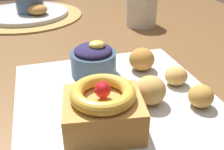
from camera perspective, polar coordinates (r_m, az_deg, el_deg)
name	(u,v)px	position (r m, az deg, el deg)	size (l,w,h in m)	color
dining_table	(66,88)	(0.63, -10.26, -2.88)	(1.32, 1.07, 0.73)	brown
woven_placemat	(27,16)	(0.91, -18.38, 12.39)	(0.36, 0.36, 0.01)	#AD894C
front_plate	(116,99)	(0.42, 0.79, -5.39)	(0.31, 0.31, 0.01)	silver
cake_slice	(103,109)	(0.33, -1.98, -7.60)	(0.11, 0.10, 0.07)	#C68E47
berry_ramekin	(94,60)	(0.47, -4.11, 3.39)	(0.08, 0.08, 0.07)	#3D5675
fritter_front	(142,59)	(0.49, 6.60, 3.49)	(0.05, 0.05, 0.04)	#BC7F38
fritter_middle	(176,76)	(0.45, 14.02, -0.18)	(0.04, 0.04, 0.03)	tan
fritter_back	(150,90)	(0.39, 8.49, -3.36)	(0.05, 0.05, 0.04)	tan
fritter_extra	(201,96)	(0.40, 19.07, -4.43)	(0.04, 0.04, 0.03)	gold
back_plate	(26,13)	(0.91, -18.47, 12.90)	(0.27, 0.27, 0.01)	silver
back_ramekin	(30,2)	(0.88, -17.79, 15.20)	(0.08, 0.08, 0.07)	#3D5675
back_pastry	(37,10)	(0.85, -16.18, 13.76)	(0.06, 0.06, 0.03)	#B77F3D
coffee_mug	(141,10)	(0.77, 6.50, 14.11)	(0.09, 0.09, 0.09)	silver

